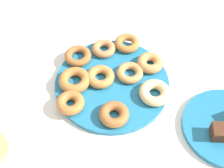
# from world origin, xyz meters

# --- Properties ---
(ground_plane) EXTENTS (2.40, 2.40, 0.00)m
(ground_plane) POSITION_xyz_m (0.00, 0.00, 0.00)
(ground_plane) COLOR white
(donut_plate) EXTENTS (0.35, 0.35, 0.02)m
(donut_plate) POSITION_xyz_m (0.00, 0.00, 0.01)
(donut_plate) COLOR #1E6B93
(donut_plate) RESTS_ON ground_plane
(donut_0) EXTENTS (0.10, 0.10, 0.02)m
(donut_0) POSITION_xyz_m (-0.05, -0.15, 0.03)
(donut_0) COLOR #AD6B33
(donut_0) RESTS_ON donut_plate
(donut_1) EXTENTS (0.11, 0.11, 0.03)m
(donut_1) POSITION_xyz_m (-0.01, 0.12, 0.03)
(donut_1) COLOR #995B2D
(donut_1) RESTS_ON donut_plate
(donut_2) EXTENTS (0.11, 0.11, 0.02)m
(donut_2) POSITION_xyz_m (0.03, -0.13, 0.03)
(donut_2) COLOR #B27547
(donut_2) RESTS_ON donut_plate
(donut_3) EXTENTS (0.11, 0.11, 0.03)m
(donut_3) POSITION_xyz_m (0.04, -0.01, 0.03)
(donut_3) COLOR #BC7A3D
(donut_3) RESTS_ON donut_plate
(donut_4) EXTENTS (0.11, 0.11, 0.02)m
(donut_4) POSITION_xyz_m (0.11, -0.09, 0.03)
(donut_4) COLOR #995B2D
(donut_4) RESTS_ON donut_plate
(donut_5) EXTENTS (0.12, 0.12, 0.03)m
(donut_5) POSITION_xyz_m (0.12, 0.09, 0.03)
(donut_5) COLOR #AD6B33
(donut_5) RESTS_ON donut_plate
(donut_6) EXTENTS (0.10, 0.10, 0.02)m
(donut_6) POSITION_xyz_m (-0.05, -0.03, 0.03)
(donut_6) COLOR #C6844C
(donut_6) RESTS_ON donut_plate
(donut_7) EXTENTS (0.12, 0.12, 0.03)m
(donut_7) POSITION_xyz_m (-0.12, 0.05, 0.03)
(donut_7) COLOR #EABC84
(donut_7) RESTS_ON donut_plate
(donut_8) EXTENTS (0.12, 0.12, 0.03)m
(donut_8) POSITION_xyz_m (0.11, 0.01, 0.03)
(donut_8) COLOR #AD6B33
(donut_8) RESTS_ON donut_plate
(donut_9) EXTENTS (0.10, 0.10, 0.03)m
(donut_9) POSITION_xyz_m (-0.12, -0.07, 0.03)
(donut_9) COLOR #C6844C
(donut_9) RESTS_ON donut_plate
(brownie_far) EXTENTS (0.05, 0.04, 0.04)m
(brownie_far) POSITION_xyz_m (-0.29, 0.18, 0.04)
(brownie_far) COLOR #472819
(brownie_far) RESTS_ON cake_plate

